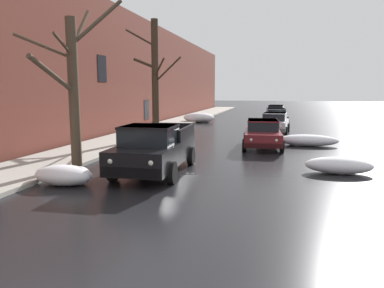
# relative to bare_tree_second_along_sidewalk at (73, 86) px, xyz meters

# --- Properties ---
(left_sidewalk_slab) EXTENTS (3.15, 80.00, 0.14)m
(left_sidewalk_slab) POSITION_rel_bare_tree_second_along_sidewalk_xyz_m (-1.69, 8.63, -3.02)
(left_sidewalk_slab) COLOR #A8A399
(left_sidewalk_slab) RESTS_ON ground
(brick_townhouse_facade) EXTENTS (0.63, 80.00, 8.55)m
(brick_townhouse_facade) POSITION_rel_bare_tree_second_along_sidewalk_xyz_m (-3.76, 8.63, 1.18)
(brick_townhouse_facade) COLOR brown
(brick_townhouse_facade) RESTS_ON ground
(snow_bank_near_corner_left) EXTENTS (2.86, 1.39, 0.86)m
(snow_bank_near_corner_left) POSITION_rel_bare_tree_second_along_sidewalk_xyz_m (0.17, 20.66, -2.67)
(snow_bank_near_corner_left) COLOR white
(snow_bank_near_corner_left) RESTS_ON ground
(snow_bank_along_left_kerb) EXTENTS (2.30, 0.94, 0.59)m
(snow_bank_along_left_kerb) POSITION_rel_bare_tree_second_along_sidewalk_xyz_m (9.33, 1.66, -2.80)
(snow_bank_along_left_kerb) COLOR white
(snow_bank_along_left_kerb) RESTS_ON ground
(snow_bank_mid_block_left) EXTENTS (1.91, 1.10, 0.62)m
(snow_bank_mid_block_left) POSITION_rel_bare_tree_second_along_sidewalk_xyz_m (0.82, -1.98, -2.78)
(snow_bank_mid_block_left) COLOR white
(snow_bank_mid_block_left) RESTS_ON ground
(snow_bank_near_corner_right) EXTENTS (3.11, 1.10, 0.61)m
(snow_bank_near_corner_right) POSITION_rel_bare_tree_second_along_sidewalk_xyz_m (8.64, 8.20, -2.79)
(snow_bank_near_corner_right) COLOR white
(snow_bank_near_corner_right) RESTS_ON ground
(bare_tree_second_along_sidewalk) EXTENTS (3.16, 3.92, 6.24)m
(bare_tree_second_along_sidewalk) POSITION_rel_bare_tree_second_along_sidewalk_xyz_m (0.00, 0.00, 0.00)
(bare_tree_second_along_sidewalk) COLOR #4C3D2D
(bare_tree_second_along_sidewalk) RESTS_ON ground
(bare_tree_mid_block) EXTENTS (3.18, 3.59, 7.00)m
(bare_tree_mid_block) POSITION_rel_bare_tree_second_along_sidewalk_xyz_m (-0.03, 8.96, 0.61)
(bare_tree_mid_block) COLOR #382B1E
(bare_tree_mid_block) RESTS_ON ground
(pickup_truck_black_approaching_near_lane) EXTENTS (2.34, 5.30, 1.76)m
(pickup_truck_black_approaching_near_lane) POSITION_rel_bare_tree_second_along_sidewalk_xyz_m (2.95, 0.29, -2.20)
(pickup_truck_black_approaching_near_lane) COLOR black
(pickup_truck_black_approaching_near_lane) RESTS_ON ground
(sedan_maroon_parked_kerbside_close) EXTENTS (2.20, 4.53, 1.42)m
(sedan_maroon_parked_kerbside_close) POSITION_rel_bare_tree_second_along_sidewalk_xyz_m (6.39, 7.13, -2.33)
(sedan_maroon_parked_kerbside_close) COLOR maroon
(sedan_maroon_parked_kerbside_close) RESTS_ON ground
(sedan_silver_parked_kerbside_mid) EXTENTS (2.10, 4.00, 1.42)m
(sedan_silver_parked_kerbside_mid) POSITION_rel_bare_tree_second_along_sidewalk_xyz_m (6.88, 13.54, -2.34)
(sedan_silver_parked_kerbside_mid) COLOR #B7B7BC
(sedan_silver_parked_kerbside_mid) RESTS_ON ground
(sedan_grey_parked_far_down_block) EXTENTS (2.17, 4.21, 1.42)m
(sedan_grey_parked_far_down_block) POSITION_rel_bare_tree_second_along_sidewalk_xyz_m (6.87, 19.38, -2.33)
(sedan_grey_parked_far_down_block) COLOR slate
(sedan_grey_parked_far_down_block) RESTS_ON ground
(sedan_black_queued_behind_truck) EXTENTS (2.04, 4.11, 1.42)m
(sedan_black_queued_behind_truck) POSITION_rel_bare_tree_second_along_sidewalk_xyz_m (6.80, 26.21, -2.34)
(sedan_black_queued_behind_truck) COLOR black
(sedan_black_queued_behind_truck) RESTS_ON ground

